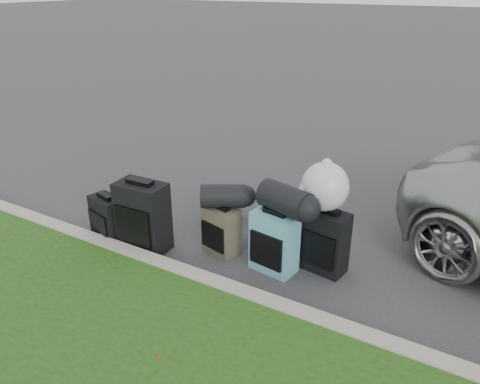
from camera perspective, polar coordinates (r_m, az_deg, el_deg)
The scene contains 12 objects.
ground at distance 5.69m, azimuth -0.15°, elevation -5.98°, with size 120.00×120.00×0.00m, color #383535.
curb at distance 4.95m, azimuth -6.12°, elevation -10.27°, with size 120.00×0.18×0.15m, color #9E937F.
suitcase_small_black at distance 5.82m, azimuth -15.78°, elevation -3.18°, with size 0.44×0.24×0.55m, color black.
suitcase_large_black_left at distance 5.47m, azimuth -11.73°, elevation -2.97°, with size 0.57×0.34×0.82m, color black.
suitcase_olive at distance 5.35m, azimuth -2.28°, elevation -4.69°, with size 0.41×0.25×0.56m, color #3C3728.
suitcase_teal at distance 5.01m, azimuth 4.20°, elevation -6.11°, with size 0.48×0.28×0.68m, color teal.
suitcase_large_black_right at distance 5.08m, azimuth 10.35°, elevation -5.97°, with size 0.46×0.28×0.69m, color black.
tote_green at distance 6.10m, azimuth -1.62°, elevation -1.81°, with size 0.33×0.26×0.37m, color #197231.
tote_navy at distance 5.59m, azimuth 2.84°, elevation -5.08°, with size 0.24×0.19×0.26m, color navy.
duffel_left at distance 5.20m, azimuth -2.07°, elevation -0.49°, with size 0.27×0.27×0.49m, color black.
duffel_right at distance 4.80m, azimuth 5.55°, elevation -0.94°, with size 0.31×0.31×0.55m, color black.
trash_bag at distance 4.89m, azimuth 10.31°, elevation 0.65°, with size 0.50×0.50×0.50m, color silver.
Camera 1 is at (2.49, -4.23, 2.88)m, focal length 35.00 mm.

